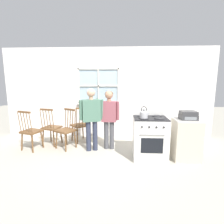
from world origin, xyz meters
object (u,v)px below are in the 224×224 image
object	(u,v)px
chair_by_window	(66,130)
side_counter	(186,139)
chair_near_wall	(31,132)
chair_near_stove	(80,125)
person_teen_center	(109,115)
potted_plant	(97,102)
stove	(150,137)
chair_center_cluster	(51,128)
stereo	(188,115)
kettle	(144,114)
person_elderly_left	(91,114)

from	to	relation	value
chair_by_window	side_counter	bearing A→B (deg)	21.17
chair_near_wall	chair_near_stove	xyz separation A→B (m)	(1.09, 0.69, 0.00)
chair_near_stove	chair_by_window	bearing A→B (deg)	24.52
chair_by_window	chair_near_stove	bearing A→B (deg)	96.14
person_teen_center	side_counter	size ratio (longest dim) A/B	1.64
chair_near_stove	potted_plant	size ratio (longest dim) A/B	5.33
person_teen_center	stove	size ratio (longest dim) A/B	1.36
chair_center_cluster	stereo	distance (m)	3.43
chair_near_stove	stereo	world-z (taller)	stereo
chair_near_wall	potted_plant	xyz separation A→B (m)	(1.49, 1.20, 0.62)
chair_center_cluster	stove	size ratio (longest dim) A/B	0.93
side_counter	kettle	bearing A→B (deg)	-174.09
side_counter	person_elderly_left	bearing A→B (deg)	170.29
potted_plant	side_counter	xyz separation A→B (m)	(2.18, -1.53, -0.64)
stereo	person_teen_center	bearing A→B (deg)	163.10
kettle	potted_plant	world-z (taller)	potted_plant
chair_near_wall	chair_center_cluster	bearing A→B (deg)	-114.68
kettle	side_counter	size ratio (longest dim) A/B	0.27
person_elderly_left	kettle	size ratio (longest dim) A/B	6.19
stove	kettle	distance (m)	0.59
chair_by_window	person_teen_center	xyz separation A→B (m)	(1.10, 0.01, 0.42)
chair_by_window	potted_plant	xyz separation A→B (m)	(0.64, 1.03, 0.62)
chair_near_wall	kettle	bearing A→B (deg)	-170.16
stove	potted_plant	xyz separation A→B (m)	(-1.40, 1.50, 0.62)
chair_center_cluster	person_teen_center	xyz separation A→B (m)	(1.58, -0.21, 0.42)
chair_by_window	person_teen_center	size ratio (longest dim) A/B	0.68
person_teen_center	potted_plant	size ratio (longest dim) A/B	7.79
chair_near_wall	kettle	world-z (taller)	kettle
chair_center_cluster	kettle	world-z (taller)	kettle
person_teen_center	side_counter	distance (m)	1.85
chair_near_stove	stove	xyz separation A→B (m)	(1.80, -0.98, 0.01)
chair_near_wall	stereo	distance (m)	3.73
kettle	side_counter	world-z (taller)	kettle
stove	kettle	xyz separation A→B (m)	(-0.16, -0.13, 0.55)
stove	kettle	bearing A→B (deg)	-141.15
side_counter	stereo	bearing A→B (deg)	-90.00
person_teen_center	potted_plant	distance (m)	1.14
stereo	person_elderly_left	bearing A→B (deg)	169.75
person_elderly_left	potted_plant	xyz separation A→B (m)	(-0.04, 1.16, 0.16)
stereo	kettle	bearing A→B (deg)	-175.33
chair_near_stove	side_counter	size ratio (longest dim) A/B	1.12
person_teen_center	kettle	size ratio (longest dim) A/B	5.97
chair_near_stove	kettle	size ratio (longest dim) A/B	4.08
stove	chair_by_window	bearing A→B (deg)	167.23
person_elderly_left	person_teen_center	world-z (taller)	person_elderly_left
chair_center_cluster	person_elderly_left	distance (m)	1.30
person_teen_center	stereo	distance (m)	1.81
stove	stereo	size ratio (longest dim) A/B	3.19
chair_near_wall	stove	xyz separation A→B (m)	(2.89, -0.30, 0.01)
stove	side_counter	xyz separation A→B (m)	(0.78, -0.03, -0.02)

